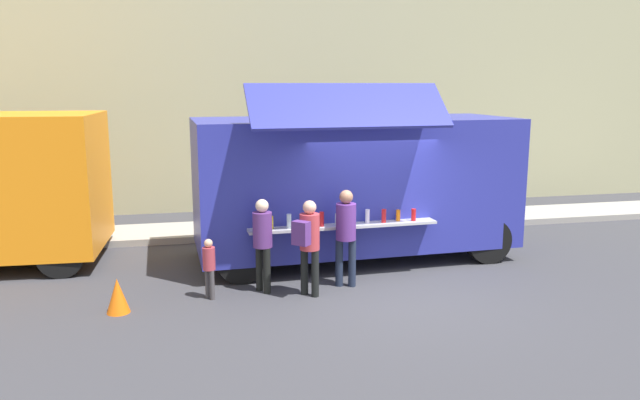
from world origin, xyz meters
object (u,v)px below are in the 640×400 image
at_px(food_truck_main, 355,182).
at_px(child_near_queue, 209,263).
at_px(customer_rear_waiting, 263,237).
at_px(traffic_cone_orange, 118,296).
at_px(customer_front_ordering, 346,229).
at_px(customer_mid_with_backpack, 308,238).
at_px(trash_bin, 467,207).

xyz_separation_m(food_truck_main, child_near_queue, (-3.00, -1.87, -0.95)).
bearing_deg(customer_rear_waiting, food_truck_main, 9.53).
relative_size(traffic_cone_orange, customer_front_ordering, 0.32).
relative_size(customer_front_ordering, customer_mid_with_backpack, 1.06).
xyz_separation_m(food_truck_main, trash_bin, (3.61, 2.32, -1.12)).
relative_size(customer_mid_with_backpack, customer_rear_waiting, 1.01).
bearing_deg(traffic_cone_orange, food_truck_main, 26.49).
xyz_separation_m(food_truck_main, customer_front_ordering, (-0.64, -1.73, -0.53)).
height_order(food_truck_main, trash_bin, food_truck_main).
height_order(customer_rear_waiting, child_near_queue, customer_rear_waiting).
bearing_deg(child_near_queue, traffic_cone_orange, 161.09).
height_order(traffic_cone_orange, customer_front_ordering, customer_front_ordering).
bearing_deg(food_truck_main, trash_bin, 30.35).
distance_m(trash_bin, customer_mid_with_backpack, 6.69).
bearing_deg(traffic_cone_orange, child_near_queue, 13.33).
relative_size(trash_bin, child_near_queue, 0.85).
bearing_deg(child_near_queue, customer_rear_waiting, -22.57).
bearing_deg(food_truck_main, child_near_queue, -150.48).
distance_m(customer_mid_with_backpack, child_near_queue, 1.68).
xyz_separation_m(customer_front_ordering, customer_mid_with_backpack, (-0.74, -0.37, -0.03)).
height_order(food_truck_main, customer_mid_with_backpack, food_truck_main).
bearing_deg(child_near_queue, customer_front_ordering, -28.89).
bearing_deg(customer_rear_waiting, customer_front_ordering, -30.44).
distance_m(food_truck_main, traffic_cone_orange, 5.11).
relative_size(traffic_cone_orange, customer_mid_with_backpack, 0.34).
distance_m(traffic_cone_orange, child_near_queue, 1.50).
height_order(traffic_cone_orange, child_near_queue, child_near_queue).
distance_m(traffic_cone_orange, customer_mid_with_backpack, 3.13).
height_order(customer_front_ordering, customer_rear_waiting, customer_front_ordering).
bearing_deg(trash_bin, customer_mid_with_backpack, -138.51).
height_order(customer_front_ordering, customer_mid_with_backpack, customer_front_ordering).
bearing_deg(customer_rear_waiting, trash_bin, 5.48).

